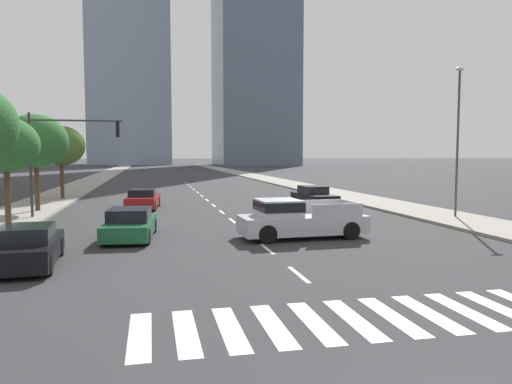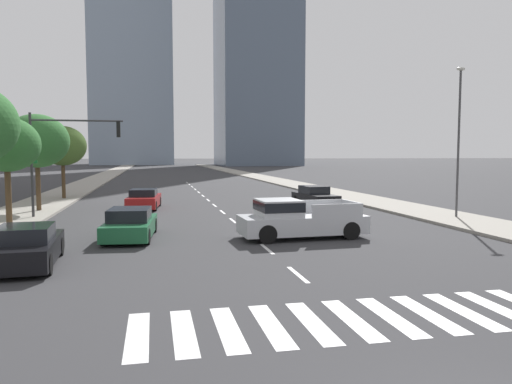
{
  "view_description": "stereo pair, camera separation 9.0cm",
  "coord_description": "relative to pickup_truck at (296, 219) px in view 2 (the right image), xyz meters",
  "views": [
    {
      "loc": [
        -4.23,
        -4.69,
        3.56
      ],
      "look_at": [
        0.0,
        14.89,
        2.0
      ],
      "focal_mm": 34.16,
      "sensor_mm": 36.0,
      "label": 1
    },
    {
      "loc": [
        -4.15,
        -4.71,
        3.56
      ],
      "look_at": [
        0.0,
        14.89,
        2.0
      ],
      "focal_mm": 34.16,
      "sensor_mm": 36.0,
      "label": 2
    }
  ],
  "objects": [
    {
      "name": "street_tree_fourth",
      "position": [
        -12.76,
        20.5,
        3.39
      ],
      "size": [
        3.61,
        3.61,
        5.6
      ],
      "color": "#4C3823",
      "rests_on": "sidewalk_west"
    },
    {
      "name": "sidewalk_west",
      "position": [
        -13.56,
        15.06,
        -0.74
      ],
      "size": [
        4.0,
        260.0,
        0.15
      ],
      "primitive_type": "cube",
      "color": "gray",
      "rests_on": "ground"
    },
    {
      "name": "street_tree_third",
      "position": [
        -12.76,
        11.96,
        3.54
      ],
      "size": [
        3.79,
        3.79,
        5.82
      ],
      "color": "#4C3823",
      "rests_on": "sidewalk_west"
    },
    {
      "name": "street_lamp_east",
      "position": [
        10.35,
        4.02,
        3.98
      ],
      "size": [
        0.5,
        0.24,
        8.08
      ],
      "color": "#3F3F42",
      "rests_on": "sidewalk_east"
    },
    {
      "name": "sedan_green_2",
      "position": [
        -6.88,
        1.37,
        -0.21
      ],
      "size": [
        2.26,
        4.69,
        1.3
      ],
      "rotation": [
        0.0,
        0.0,
        1.48
      ],
      "color": "#1E6038",
      "rests_on": "ground"
    },
    {
      "name": "street_tree_second",
      "position": [
        -12.76,
        5.69,
        3.2
      ],
      "size": [
        3.1,
        3.1,
        5.2
      ],
      "color": "#4C3823",
      "rests_on": "sidewalk_west"
    },
    {
      "name": "pickup_truck",
      "position": [
        0.0,
        0.0,
        0.0
      ],
      "size": [
        5.4,
        2.32,
        1.67
      ],
      "rotation": [
        0.0,
        0.0,
        3.19
      ],
      "color": "#B7BABF",
      "rests_on": "ground"
    },
    {
      "name": "lane_divider_center",
      "position": [
        -1.76,
        17.95,
        -0.81
      ],
      "size": [
        0.14,
        50.0,
        0.01
      ],
      "color": "silver",
      "rests_on": "ground"
    },
    {
      "name": "crosswalk_near",
      "position": [
        -1.76,
        -10.05,
        -0.81
      ],
      "size": [
        9.45,
        2.69,
        0.01
      ],
      "color": "silver",
      "rests_on": "ground"
    },
    {
      "name": "sedan_black_0",
      "position": [
        -9.88,
        -3.23,
        -0.2
      ],
      "size": [
        2.05,
        4.42,
        1.33
      ],
      "rotation": [
        0.0,
        0.0,
        1.63
      ],
      "color": "black",
      "rests_on": "ground"
    },
    {
      "name": "traffic_signal_far",
      "position": [
        -10.51,
        8.73,
        3.26
      ],
      "size": [
        5.14,
        0.28,
        5.66
      ],
      "color": "#333335",
      "rests_on": "sidewalk_west"
    },
    {
      "name": "sedan_red_3",
      "position": [
        -6.52,
        12.83,
        -0.2
      ],
      "size": [
        2.28,
        4.6,
        1.3
      ],
      "rotation": [
        0.0,
        0.0,
        1.47
      ],
      "color": "maroon",
      "rests_on": "ground"
    },
    {
      "name": "sidewalk_east",
      "position": [
        10.05,
        15.06,
        -0.74
      ],
      "size": [
        4.0,
        260.0,
        0.15
      ],
      "primitive_type": "cube",
      "color": "gray",
      "rests_on": "ground"
    },
    {
      "name": "sedan_black_1",
      "position": [
        4.95,
        12.07,
        -0.18
      ],
      "size": [
        2.16,
        4.58,
        1.38
      ],
      "rotation": [
        0.0,
        0.0,
        -1.47
      ],
      "color": "black",
      "rests_on": "ground"
    }
  ]
}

